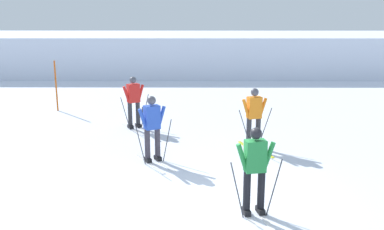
% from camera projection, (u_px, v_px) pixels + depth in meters
% --- Properties ---
extents(ground_plane, '(120.00, 120.00, 0.00)m').
position_uv_depth(ground_plane, '(209.00, 206.00, 8.54)').
color(ground_plane, silver).
extents(far_snow_ridge, '(80.00, 9.09, 2.31)m').
position_uv_depth(far_snow_ridge, '(199.00, 52.00, 27.88)').
color(far_snow_ridge, silver).
rests_on(far_snow_ridge, ground).
extents(skier_green, '(0.99, 1.64, 1.71)m').
position_uv_depth(skier_green, '(254.00, 167.00, 8.00)').
color(skier_green, silver).
rests_on(skier_green, ground).
extents(skier_orange, '(0.96, 1.64, 1.71)m').
position_uv_depth(skier_orange, '(254.00, 117.00, 11.93)').
color(skier_orange, gold).
rests_on(skier_orange, ground).
extents(skier_blue, '(1.11, 1.57, 1.71)m').
position_uv_depth(skier_blue, '(152.00, 125.00, 10.87)').
color(skier_blue, silver).
rests_on(skier_blue, ground).
extents(skier_red, '(1.18, 1.54, 1.71)m').
position_uv_depth(skier_red, '(134.00, 101.00, 14.00)').
color(skier_red, silver).
rests_on(skier_red, ground).
extents(trail_marker_pole, '(0.06, 0.06, 1.93)m').
position_uv_depth(trail_marker_pole, '(56.00, 86.00, 16.47)').
color(trail_marker_pole, '#C65614').
rests_on(trail_marker_pole, ground).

